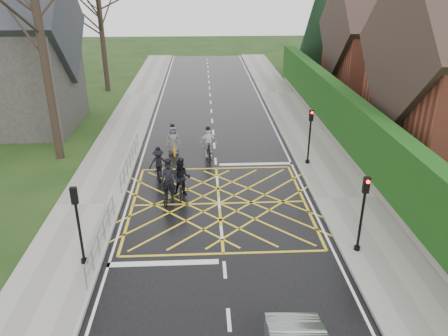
{
  "coord_description": "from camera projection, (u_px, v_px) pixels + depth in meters",
  "views": [
    {
      "loc": [
        -0.67,
        -17.88,
        9.78
      ],
      "look_at": [
        0.28,
        1.13,
        1.3
      ],
      "focal_mm": 35.0,
      "sensor_mm": 36.0,
      "label": 1
    }
  ],
  "objects": [
    {
      "name": "traffic_light_se",
      "position": [
        362.0,
        215.0,
        16.04
      ],
      "size": [
        0.24,
        0.31,
        3.21
      ],
      "rotation": [
        0.0,
        0.0,
        3.14
      ],
      "color": "black",
      "rests_on": "ground"
    },
    {
      "name": "traffic_light_sw",
      "position": [
        79.0,
        227.0,
        15.31
      ],
      "size": [
        0.24,
        0.31,
        3.21
      ],
      "color": "black",
      "rests_on": "ground"
    },
    {
      "name": "traffic_light_ne",
      "position": [
        310.0,
        137.0,
        23.7
      ],
      "size": [
        0.24,
        0.31,
        3.21
      ],
      "rotation": [
        0.0,
        0.0,
        3.14
      ],
      "color": "black",
      "rests_on": "ground"
    },
    {
      "name": "house_far",
      "position": [
        390.0,
        46.0,
        35.64
      ],
      "size": [
        9.8,
        8.8,
        10.3
      ],
      "color": "brown",
      "rests_on": "ground"
    },
    {
      "name": "railing_south",
      "position": [
        101.0,
        233.0,
        16.59
      ],
      "size": [
        0.05,
        5.04,
        1.03
      ],
      "color": "slate",
      "rests_on": "ground"
    },
    {
      "name": "cyclist_mid",
      "position": [
        159.0,
        167.0,
        22.66
      ],
      "size": [
        1.1,
        1.84,
        1.72
      ],
      "rotation": [
        0.0,
        0.0,
        0.15
      ],
      "color": "black",
      "rests_on": "ground"
    },
    {
      "name": "stone_wall",
      "position": [
        345.0,
        147.0,
        26.01
      ],
      "size": [
        0.5,
        38.0,
        0.7
      ],
      "primitive_type": "cube",
      "color": "slate",
      "rests_on": "ground"
    },
    {
      "name": "tree_far",
      "position": [
        99.0,
        7.0,
        37.04
      ],
      "size": [
        8.4,
        8.4,
        10.4
      ],
      "color": "black",
      "rests_on": "ground"
    },
    {
      "name": "ground",
      "position": [
        219.0,
        203.0,
        20.32
      ],
      "size": [
        120.0,
        120.0,
        0.0
      ],
      "primitive_type": "plane",
      "color": "black",
      "rests_on": "ground"
    },
    {
      "name": "church",
      "position": [
        6.0,
        55.0,
        28.64
      ],
      "size": [
        8.8,
        7.8,
        11.0
      ],
      "color": "#2D2B28",
      "rests_on": "ground"
    },
    {
      "name": "tree_near",
      "position": [
        37.0,
        14.0,
        22.16
      ],
      "size": [
        9.24,
        9.24,
        11.44
      ],
      "color": "black",
      "rests_on": "ground"
    },
    {
      "name": "road",
      "position": [
        219.0,
        203.0,
        20.32
      ],
      "size": [
        9.0,
        80.0,
        0.01
      ],
      "primitive_type": "cube",
      "color": "black",
      "rests_on": "ground"
    },
    {
      "name": "hedge",
      "position": [
        348.0,
        119.0,
        25.29
      ],
      "size": [
        0.9,
        38.0,
        2.8
      ],
      "primitive_type": "cube",
      "color": "#153D10",
      "rests_on": "stone_wall"
    },
    {
      "name": "cyclist_back",
      "position": [
        182.0,
        182.0,
        20.75
      ],
      "size": [
        0.91,
        1.99,
        1.97
      ],
      "rotation": [
        0.0,
        0.0,
        -0.04
      ],
      "color": "black",
      "rests_on": "ground"
    },
    {
      "name": "sidewalk_right",
      "position": [
        346.0,
        199.0,
        20.56
      ],
      "size": [
        3.0,
        80.0,
        0.15
      ],
      "primitive_type": "cube",
      "color": "gray",
      "rests_on": "ground"
    },
    {
      "name": "conifer",
      "position": [
        318.0,
        28.0,
        42.5
      ],
      "size": [
        4.6,
        4.6,
        10.0
      ],
      "color": "black",
      "rests_on": "ground"
    },
    {
      "name": "cyclist_front",
      "position": [
        208.0,
        146.0,
        25.25
      ],
      "size": [
        1.04,
        1.89,
        1.85
      ],
      "rotation": [
        0.0,
        0.0,
        0.11
      ],
      "color": "black",
      "rests_on": "ground"
    },
    {
      "name": "sidewalk_left",
      "position": [
        89.0,
        205.0,
        20.01
      ],
      "size": [
        3.0,
        80.0,
        0.15
      ],
      "primitive_type": "cube",
      "color": "gray",
      "rests_on": "ground"
    },
    {
      "name": "cyclist_rear",
      "position": [
        169.0,
        186.0,
        20.46
      ],
      "size": [
        1.02,
        2.2,
        2.06
      ],
      "rotation": [
        0.0,
        0.0,
        -0.13
      ],
      "color": "black",
      "rests_on": "ground"
    },
    {
      "name": "cyclist_lead",
      "position": [
        173.0,
        143.0,
        25.74
      ],
      "size": [
        0.99,
        1.97,
        1.84
      ],
      "rotation": [
        0.0,
        0.0,
        0.18
      ],
      "color": "#BD7E17",
      "rests_on": "ground"
    },
    {
      "name": "railing_north",
      "position": [
        130.0,
        157.0,
        23.43
      ],
      "size": [
        0.05,
        6.04,
        1.03
      ],
      "color": "slate",
      "rests_on": "ground"
    }
  ]
}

